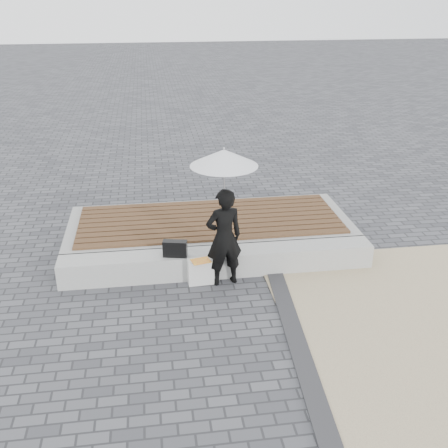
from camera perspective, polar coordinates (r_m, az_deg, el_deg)
The scene contains 10 objects.
ground at distance 7.34m, azimuth 1.13°, elevation -11.27°, with size 80.00×80.00×0.00m, color #4F5054.
edging_band at distance 7.08m, azimuth 7.96°, elevation -12.87°, with size 0.25×5.20×0.04m, color #2F2F32.
seating_ledge at distance 8.58m, azimuth -0.57°, elevation -4.04°, with size 5.00×0.45×0.40m, color #AFAFA9.
timber_platform at distance 9.65m, azimuth -1.51°, elevation -0.70°, with size 5.00×2.00×0.40m, color #979793.
timber_decking at distance 9.56m, azimuth -1.53°, elevation 0.49°, with size 4.60×1.80×0.04m, color brown, non-canonical shape.
woman at distance 8.05m, azimuth 0.00°, elevation -1.44°, with size 0.57×0.37×1.56m, color black.
parasol at distance 7.59m, azimuth 0.00°, elevation 7.08°, with size 0.98×0.98×1.25m.
handbag at distance 8.29m, azimuth -5.24°, elevation -2.63°, with size 0.37×0.13×0.26m, color black.
canvas_tote at distance 8.29m, azimuth -2.49°, elevation -5.07°, with size 0.39×0.17×0.42m, color silver.
magazine at distance 8.15m, azimuth -2.48°, elevation -3.94°, with size 0.28×0.21×0.01m, color red.
Camera 1 is at (-0.99, -5.90, 4.25)m, focal length 42.91 mm.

